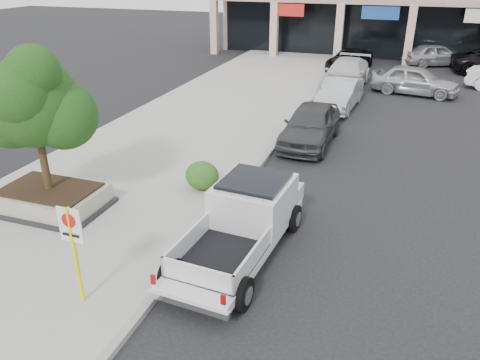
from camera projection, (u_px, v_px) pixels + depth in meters
name	position (u px, v px, depth m)	size (l,w,h in m)	color
ground	(250.00, 260.00, 11.86)	(120.00, 120.00, 0.00)	black
sidewalk	(166.00, 150.00, 18.62)	(8.00, 52.00, 0.15)	gray
curb	(261.00, 163.00, 17.43)	(0.20, 52.00, 0.15)	gray
planter	(51.00, 198.00, 13.93)	(3.20, 2.20, 0.68)	black
planter_tree	(40.00, 101.00, 12.78)	(2.90, 2.55, 4.00)	black
no_parking_sign	(73.00, 243.00, 9.61)	(0.55, 0.09, 2.30)	yellow
hedge	(202.00, 176.00, 15.08)	(1.10, 0.99, 0.94)	#1E4C15
pickup_truck	(239.00, 226.00, 11.71)	(2.05, 5.53, 1.74)	silver
curb_car_a	(310.00, 125.00, 19.17)	(1.92, 4.77, 1.63)	#323638
curb_car_b	(340.00, 94.00, 23.87)	(1.62, 4.65, 1.53)	#A7ABAF
curb_car_c	(346.00, 74.00, 27.91)	(2.29, 5.63, 1.63)	silver
curb_car_d	(349.00, 60.00, 32.27)	(2.39, 5.19, 1.44)	black
lot_car_a	(415.00, 80.00, 26.43)	(1.91, 4.76, 1.62)	#A0A4A8
lot_car_e	(436.00, 55.00, 33.75)	(1.87, 4.66, 1.59)	#9C9DA3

